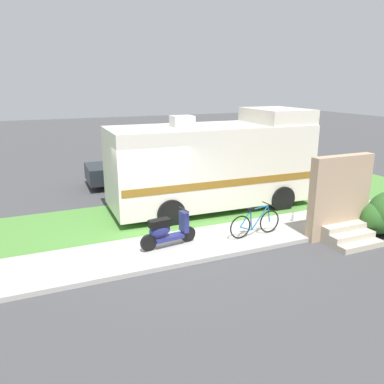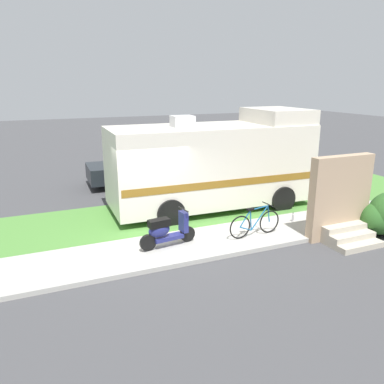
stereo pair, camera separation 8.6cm
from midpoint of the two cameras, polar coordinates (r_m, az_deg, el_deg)
The scene contains 10 objects.
ground_plane at distance 11.47m, azimuth -5.68°, elevation -6.39°, with size 80.00×80.00×0.00m, color #424244.
sidewalk at distance 10.40m, azimuth -3.62°, elevation -8.42°, with size 24.00×2.00×0.12m.
grass_strip at distance 12.80m, azimuth -7.77°, elevation -3.86°, with size 24.00×3.40×0.08m.
motorhome_rv at distance 13.46m, azimuth 3.04°, elevation 4.31°, with size 7.06×2.88×3.43m.
scooter at distance 10.24m, azimuth -4.04°, elevation -5.68°, with size 1.62×0.53×0.97m.
bicycle at distance 11.11m, azimuth 9.10°, elevation -4.53°, with size 1.68×0.52×0.89m.
pickup_truck_near at distance 17.34m, azimuth -4.25°, elevation 4.59°, with size 5.54×2.22×1.77m.
porch_steps at distance 11.69m, azimuth 21.06°, elevation -1.94°, with size 2.00×1.26×2.40m.
bottle_green at distance 12.55m, azimuth 14.45°, elevation -3.66°, with size 0.06×0.06×0.29m.
bottle_spare at distance 12.73m, azimuth 20.83°, elevation -4.06°, with size 0.06×0.06×0.23m.
Camera 1 is at (-3.22, -10.11, 4.35)m, focal length 36.09 mm.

